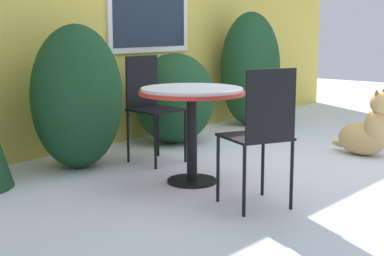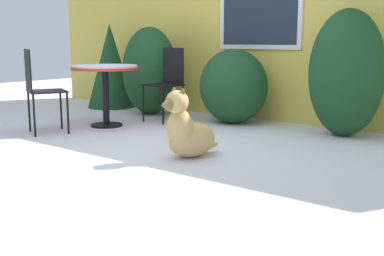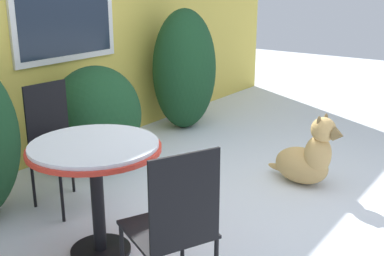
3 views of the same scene
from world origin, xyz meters
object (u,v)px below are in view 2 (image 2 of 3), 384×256
patio_chair_far_side (40,87)px  dog (187,132)px  patio_table (105,76)px  patio_chair_near_table (167,80)px

patio_chair_far_side → dog: bearing=-151.4°
patio_table → patio_chair_far_side: 0.83m
patio_table → dog: patio_table is taller
patio_table → dog: 2.01m
patio_table → patio_chair_far_side: bearing=-105.5°
patio_table → patio_chair_near_table: patio_chair_near_table is taller
patio_chair_far_side → patio_table: bearing=-80.6°
patio_chair_near_table → patio_chair_far_side: size_ratio=1.00×
patio_chair_far_side → dog: patio_chair_far_side is taller
patio_chair_near_table → dog: (1.51, -1.45, -0.31)m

